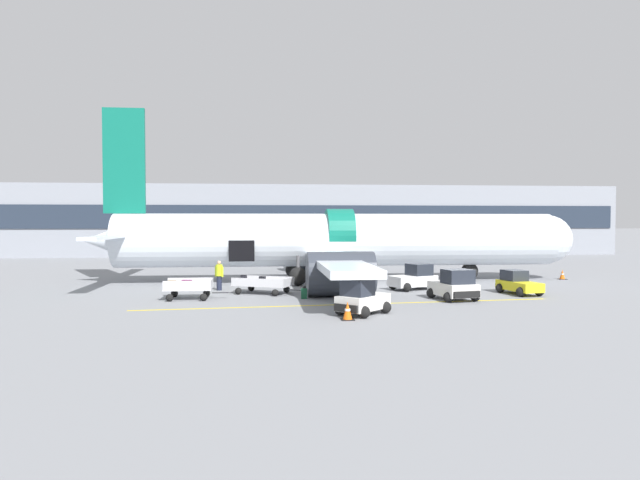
# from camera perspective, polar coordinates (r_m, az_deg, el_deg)

# --- Properties ---
(ground_plane) EXTENTS (500.00, 500.00, 0.00)m
(ground_plane) POSITION_cam_1_polar(r_m,az_deg,el_deg) (37.31, 4.48, -4.67)
(ground_plane) COLOR gray
(apron_marking_line) EXTENTS (21.85, 2.13, 0.01)m
(apron_marking_line) POSITION_cam_1_polar(r_m,az_deg,el_deg) (29.46, 3.01, -6.44)
(apron_marking_line) COLOR yellow
(apron_marking_line) RESTS_ON ground_plane
(terminal_strip) EXTENTS (75.86, 8.82, 8.63)m
(terminal_strip) POSITION_cam_1_polar(r_m,az_deg,el_deg) (72.62, -0.56, 1.98)
(terminal_strip) COLOR gray
(terminal_strip) RESTS_ON ground_plane
(airplane) EXTENTS (34.80, 31.12, 11.93)m
(airplane) POSITION_cam_1_polar(r_m,az_deg,el_deg) (40.33, 1.25, -0.18)
(airplane) COLOR silver
(airplane) RESTS_ON ground_plane
(baggage_tug_lead) EXTENTS (3.31, 2.61, 1.61)m
(baggage_tug_lead) POSITION_cam_1_polar(r_m,az_deg,el_deg) (36.04, 9.42, -3.83)
(baggage_tug_lead) COLOR white
(baggage_tug_lead) RESTS_ON ground_plane
(baggage_tug_mid) EXTENTS (2.15, 3.17, 1.38)m
(baggage_tug_mid) POSITION_cam_1_polar(r_m,az_deg,el_deg) (35.38, 19.18, -4.17)
(baggage_tug_mid) COLOR yellow
(baggage_tug_mid) RESTS_ON ground_plane
(baggage_tug_rear) EXTENTS (2.50, 3.09, 1.69)m
(baggage_tug_rear) POSITION_cam_1_polar(r_m,az_deg,el_deg) (31.82, 13.28, -4.55)
(baggage_tug_rear) COLOR silver
(baggage_tug_rear) RESTS_ON ground_plane
(baggage_tug_spare) EXTENTS (2.82, 2.82, 1.65)m
(baggage_tug_spare) POSITION_cam_1_polar(r_m,az_deg,el_deg) (26.24, 4.18, -5.97)
(baggage_tug_spare) COLOR silver
(baggage_tug_spare) RESTS_ON ground_plane
(baggage_cart_loading) EXTENTS (4.21, 2.94, 1.07)m
(baggage_cart_loading) POSITION_cam_1_polar(r_m,az_deg,el_deg) (33.77, -5.67, -4.51)
(baggage_cart_loading) COLOR silver
(baggage_cart_loading) RESTS_ON ground_plane
(baggage_cart_queued) EXTENTS (3.45, 2.15, 1.09)m
(baggage_cart_queued) POSITION_cam_1_polar(r_m,az_deg,el_deg) (32.13, -12.92, -4.79)
(baggage_cart_queued) COLOR silver
(baggage_cart_queued) RESTS_ON ground_plane
(ground_crew_loader_a) EXTENTS (0.54, 0.58, 1.74)m
(ground_crew_loader_a) POSITION_cam_1_polar(r_m,az_deg,el_deg) (36.82, 0.41, -3.32)
(ground_crew_loader_a) COLOR #1E2338
(ground_crew_loader_a) RESTS_ON ground_plane
(ground_crew_loader_b) EXTENTS (0.59, 0.58, 1.83)m
(ground_crew_loader_b) POSITION_cam_1_polar(r_m,az_deg,el_deg) (35.74, -10.05, -3.44)
(ground_crew_loader_b) COLOR #1E2338
(ground_crew_loader_b) RESTS_ON ground_plane
(ground_crew_driver) EXTENTS (0.49, 0.54, 1.60)m
(ground_crew_driver) POSITION_cam_1_polar(r_m,az_deg,el_deg) (35.11, 0.71, -3.71)
(ground_crew_driver) COLOR #1E2338
(ground_crew_driver) RESTS_ON ground_plane
(ground_crew_supervisor) EXTENTS (0.59, 0.59, 1.84)m
(ground_crew_supervisor) POSITION_cam_1_polar(r_m,az_deg,el_deg) (34.76, -0.93, -3.55)
(ground_crew_supervisor) COLOR #1E2338
(ground_crew_supervisor) RESTS_ON ground_plane
(suitcase_on_tarmac_upright) EXTENTS (0.35, 0.29, 0.69)m
(suitcase_on_tarmac_upright) POSITION_cam_1_polar(r_m,az_deg,el_deg) (31.51, -1.61, -5.36)
(suitcase_on_tarmac_upright) COLOR #14472D
(suitcase_on_tarmac_upright) RESTS_ON ground_plane
(safety_cone_nose) EXTENTS (0.54, 0.54, 0.70)m
(safety_cone_nose) POSITION_cam_1_polar(r_m,az_deg,el_deg) (45.36, 23.07, -3.22)
(safety_cone_nose) COLOR black
(safety_cone_nose) RESTS_ON ground_plane
(safety_cone_engine_left) EXTENTS (0.58, 0.58, 0.80)m
(safety_cone_engine_left) POSITION_cam_1_polar(r_m,az_deg,el_deg) (24.90, 2.78, -7.13)
(safety_cone_engine_left) COLOR black
(safety_cone_engine_left) RESTS_ON ground_plane
(safety_cone_wingtip) EXTENTS (0.59, 0.59, 0.68)m
(safety_cone_wingtip) POSITION_cam_1_polar(r_m,az_deg,el_deg) (32.35, 4.63, -5.13)
(safety_cone_wingtip) COLOR black
(safety_cone_wingtip) RESTS_ON ground_plane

